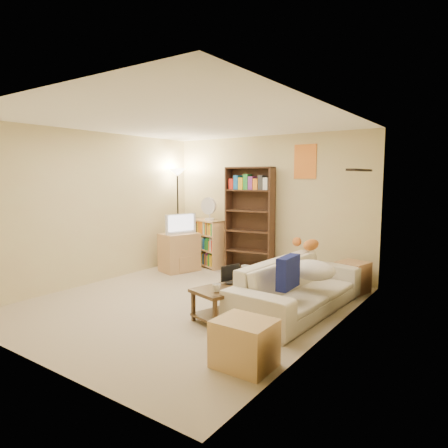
{
  "coord_description": "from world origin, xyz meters",
  "views": [
    {
      "loc": [
        3.53,
        -4.18,
        1.75
      ],
      "look_at": [
        0.08,
        0.73,
        1.05
      ],
      "focal_mm": 32.0,
      "sensor_mm": 36.0,
      "label": 1
    }
  ],
  "objects_px": {
    "coffee_table": "(230,298)",
    "floor_lamp": "(178,188)",
    "sofa": "(298,287)",
    "mug": "(216,288)",
    "desk_fan": "(209,208)",
    "tabby_cat": "(308,244)",
    "laptop": "(237,283)",
    "short_bookshelf": "(208,243)",
    "tall_bookshelf": "(250,218)",
    "tv_stand": "(179,252)",
    "television": "(179,224)",
    "side_table": "(353,277)",
    "end_cabinet": "(244,343)"
  },
  "relations": [
    {
      "from": "television",
      "to": "tall_bookshelf",
      "type": "distance_m",
      "value": 1.33
    },
    {
      "from": "laptop",
      "to": "tv_stand",
      "type": "height_order",
      "value": "tv_stand"
    },
    {
      "from": "tall_bookshelf",
      "to": "short_bookshelf",
      "type": "relative_size",
      "value": 2.09
    },
    {
      "from": "laptop",
      "to": "tall_bookshelf",
      "type": "bearing_deg",
      "value": 55.77
    },
    {
      "from": "sofa",
      "to": "tall_bookshelf",
      "type": "height_order",
      "value": "tall_bookshelf"
    },
    {
      "from": "mug",
      "to": "tv_stand",
      "type": "xyz_separation_m",
      "value": [
        -2.2,
        1.84,
        -0.1
      ]
    },
    {
      "from": "short_bookshelf",
      "to": "end_cabinet",
      "type": "xyz_separation_m",
      "value": [
        2.81,
        -3.13,
        -0.24
      ]
    },
    {
      "from": "coffee_table",
      "to": "tv_stand",
      "type": "distance_m",
      "value": 2.71
    },
    {
      "from": "coffee_table",
      "to": "floor_lamp",
      "type": "xyz_separation_m",
      "value": [
        -2.62,
        2.0,
        1.28
      ]
    },
    {
      "from": "laptop",
      "to": "floor_lamp",
      "type": "distance_m",
      "value": 3.39
    },
    {
      "from": "sofa",
      "to": "short_bookshelf",
      "type": "relative_size",
      "value": 2.47
    },
    {
      "from": "floor_lamp",
      "to": "end_cabinet",
      "type": "distance_m",
      "value": 4.74
    },
    {
      "from": "tabby_cat",
      "to": "mug",
      "type": "relative_size",
      "value": 3.88
    },
    {
      "from": "floor_lamp",
      "to": "short_bookshelf",
      "type": "bearing_deg",
      "value": 13.67
    },
    {
      "from": "short_bookshelf",
      "to": "tv_stand",
      "type": "bearing_deg",
      "value": -93.22
    },
    {
      "from": "floor_lamp",
      "to": "end_cabinet",
      "type": "relative_size",
      "value": 3.61
    },
    {
      "from": "laptop",
      "to": "desk_fan",
      "type": "distance_m",
      "value": 2.84
    },
    {
      "from": "coffee_table",
      "to": "tall_bookshelf",
      "type": "height_order",
      "value": "tall_bookshelf"
    },
    {
      "from": "tabby_cat",
      "to": "desk_fan",
      "type": "xyz_separation_m",
      "value": [
        -2.26,
        0.48,
        0.42
      ]
    },
    {
      "from": "tabby_cat",
      "to": "mug",
      "type": "distance_m",
      "value": 1.95
    },
    {
      "from": "short_bookshelf",
      "to": "mug",
      "type": "bearing_deg",
      "value": -32.62
    },
    {
      "from": "television",
      "to": "desk_fan",
      "type": "bearing_deg",
      "value": -10.23
    },
    {
      "from": "side_table",
      "to": "laptop",
      "type": "bearing_deg",
      "value": -115.75
    },
    {
      "from": "tabby_cat",
      "to": "mug",
      "type": "height_order",
      "value": "tabby_cat"
    },
    {
      "from": "sofa",
      "to": "mug",
      "type": "relative_size",
      "value": 17.18
    },
    {
      "from": "mug",
      "to": "floor_lamp",
      "type": "distance_m",
      "value": 3.63
    },
    {
      "from": "mug",
      "to": "television",
      "type": "bearing_deg",
      "value": 140.19
    },
    {
      "from": "sofa",
      "to": "coffee_table",
      "type": "xyz_separation_m",
      "value": [
        -0.58,
        -0.75,
        -0.07
      ]
    },
    {
      "from": "short_bookshelf",
      "to": "end_cabinet",
      "type": "relative_size",
      "value": 1.74
    },
    {
      "from": "tv_stand",
      "to": "television",
      "type": "relative_size",
      "value": 1.12
    },
    {
      "from": "desk_fan",
      "to": "tall_bookshelf",
      "type": "bearing_deg",
      "value": 2.64
    },
    {
      "from": "tv_stand",
      "to": "floor_lamp",
      "type": "relative_size",
      "value": 0.37
    },
    {
      "from": "mug",
      "to": "desk_fan",
      "type": "relative_size",
      "value": 0.3
    },
    {
      "from": "sofa",
      "to": "desk_fan",
      "type": "relative_size",
      "value": 5.15
    },
    {
      "from": "coffee_table",
      "to": "tv_stand",
      "type": "bearing_deg",
      "value": 160.16
    },
    {
      "from": "short_bookshelf",
      "to": "tabby_cat",
      "type": "bearing_deg",
      "value": 5.47
    },
    {
      "from": "tabby_cat",
      "to": "tall_bookshelf",
      "type": "distance_m",
      "value": 1.49
    },
    {
      "from": "sofa",
      "to": "tabby_cat",
      "type": "height_order",
      "value": "tabby_cat"
    },
    {
      "from": "sofa",
      "to": "side_table",
      "type": "distance_m",
      "value": 1.32
    },
    {
      "from": "tabby_cat",
      "to": "laptop",
      "type": "xyz_separation_m",
      "value": [
        -0.33,
        -1.46,
        -0.33
      ]
    },
    {
      "from": "desk_fan",
      "to": "side_table",
      "type": "distance_m",
      "value": 2.97
    },
    {
      "from": "sofa",
      "to": "mug",
      "type": "xyz_separation_m",
      "value": [
        -0.59,
        -1.02,
        0.12
      ]
    },
    {
      "from": "mug",
      "to": "side_table",
      "type": "bearing_deg",
      "value": 68.46
    },
    {
      "from": "floor_lamp",
      "to": "tabby_cat",
      "type": "bearing_deg",
      "value": -7.16
    },
    {
      "from": "tabby_cat",
      "to": "floor_lamp",
      "type": "relative_size",
      "value": 0.27
    },
    {
      "from": "coffee_table",
      "to": "end_cabinet",
      "type": "bearing_deg",
      "value": -34.09
    },
    {
      "from": "sofa",
      "to": "mug",
      "type": "height_order",
      "value": "sofa"
    },
    {
      "from": "sofa",
      "to": "tall_bookshelf",
      "type": "xyz_separation_m",
      "value": [
        -1.61,
        1.4,
        0.7
      ]
    },
    {
      "from": "television",
      "to": "floor_lamp",
      "type": "bearing_deg",
      "value": 60.62
    },
    {
      "from": "laptop",
      "to": "side_table",
      "type": "height_order",
      "value": "side_table"
    }
  ]
}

